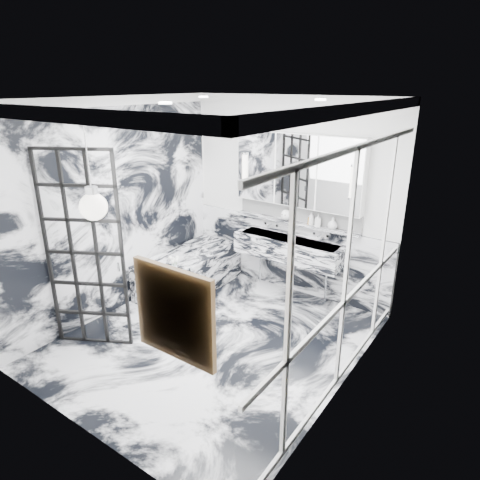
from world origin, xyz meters
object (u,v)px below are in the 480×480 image
Objects in this scene: crittall_door at (84,253)px; mirror_cabinet at (298,171)px; bathtub at (189,271)px; trough_sink at (289,249)px.

mirror_cabinet is (1.30, 2.56, 0.66)m from crittall_door.
mirror_cabinet is 1.15× the size of bathtub.
crittall_door is 1.22× the size of mirror_cabinet.
mirror_cabinet reaches higher than crittall_door.
crittall_door is 2.76m from trough_sink.
mirror_cabinet is at bearing 32.06° from bathtub.
crittall_door is 1.40× the size of bathtub.
bathtub is at bearing -147.94° from mirror_cabinet.
mirror_cabinet reaches higher than bathtub.
crittall_door reaches higher than bathtub.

